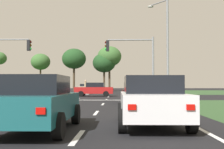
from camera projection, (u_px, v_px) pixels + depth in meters
ground_plane at (77, 97)px, 31.12m from camera, size 200.00×200.00×0.00m
grass_verge_far_right at (224, 92)px, 55.11m from camera, size 35.00×35.00×0.01m
median_island_near at (14, 113)px, 12.14m from camera, size 1.20×22.00×0.14m
median_island_far at (95, 91)px, 56.09m from camera, size 1.20×36.00×0.14m
lane_dash_near at (78, 137)px, 6.81m from camera, size 0.14×2.00×0.01m
lane_dash_second at (96, 113)px, 12.81m from camera, size 0.14×2.00×0.01m
lane_dash_third at (103, 104)px, 18.80m from camera, size 0.14×2.00×0.01m
lane_dash_fourth at (106, 100)px, 24.80m from camera, size 0.14×2.00×0.01m
lane_dash_fifth at (109, 97)px, 30.79m from camera, size 0.14×2.00×0.01m
edge_line_right at (169, 112)px, 13.00m from camera, size 0.14×24.00×0.01m
stop_bar_near at (110, 100)px, 24.05m from camera, size 6.40×0.50×0.01m
crosswalk_bar_near at (0, 99)px, 26.04m from camera, size 0.70×2.80×0.01m
crosswalk_bar_second at (13, 99)px, 26.02m from camera, size 0.70×2.80×0.01m
crosswalk_bar_third at (25, 99)px, 26.00m from camera, size 0.70×2.80×0.01m
crosswalk_bar_fourth at (37, 99)px, 25.98m from camera, size 0.70×2.80×0.01m
crosswalk_bar_fifth at (50, 99)px, 25.95m from camera, size 0.70×2.80×0.01m
crosswalk_bar_sixth at (62, 99)px, 25.93m from camera, size 0.70×2.80×0.01m
crosswalk_bar_seventh at (74, 99)px, 25.91m from camera, size 0.70×2.80×0.01m
car_white_near at (151, 101)px, 8.72m from camera, size 2.04×4.23×1.54m
car_teal_third at (37, 102)px, 7.83m from camera, size 1.98×4.24×1.53m
car_black_fourth at (135, 92)px, 20.09m from camera, size 1.99×4.27×1.48m
car_blue_fifth at (153, 89)px, 33.11m from camera, size 4.50×1.97×1.54m
car_red_sixth at (94, 89)px, 32.61m from camera, size 4.46×2.04×1.59m
car_beige_seventh at (84, 88)px, 58.30m from camera, size 2.02×4.23×1.59m
traffic_signal_near_right at (135, 57)px, 24.56m from camera, size 4.33×0.32×5.51m
traffic_signal_near_left at (0, 56)px, 24.78m from camera, size 4.59×0.32×5.58m
street_lamp_second at (166, 43)px, 24.49m from camera, size 1.64×1.95×8.82m
pedestrian_at_median at (85, 85)px, 39.43m from camera, size 0.34×0.34×1.90m
treeline_second at (41, 62)px, 67.18m from camera, size 4.58×4.58×8.89m
treeline_third at (74, 59)px, 63.19m from camera, size 5.37×5.37×9.57m
treeline_fourth at (109, 57)px, 64.71m from camera, size 5.51×5.51×10.31m
treeline_fifth at (104, 63)px, 64.57m from camera, size 5.27×5.27×8.73m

